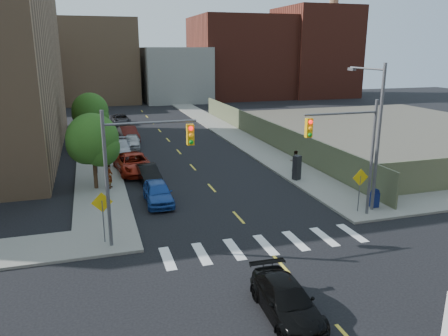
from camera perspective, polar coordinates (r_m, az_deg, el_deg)
ground at (r=19.66m, az=9.77°, el=-14.69°), size 160.00×160.00×0.00m
sidewalk_nw at (r=57.39m, az=-16.66°, el=4.97°), size 3.50×73.00×0.15m
sidewalk_ne at (r=59.51m, az=-1.53°, el=5.96°), size 3.50×73.00×0.15m
fence_north at (r=47.30m, az=5.07°, el=4.90°), size 0.12×44.00×2.50m
gravel_lot at (r=58.50m, az=21.28°, el=4.71°), size 36.00×42.00×0.06m
bg_bldg_west at (r=86.29m, az=-26.98°, el=11.21°), size 14.00×18.00×12.00m
bg_bldg_midwest at (r=87.12m, az=-16.23°, el=13.25°), size 14.00×16.00×15.00m
bg_bldg_center at (r=86.69m, az=-6.59°, el=12.08°), size 12.00×16.00×10.00m
bg_bldg_east at (r=92.11m, az=1.97°, el=14.22°), size 18.00×18.00×16.00m
bg_bldg_fareast at (r=96.72m, az=11.68°, el=14.57°), size 14.00×16.00×18.00m
smokestack at (r=98.77m, az=13.98°, el=17.36°), size 1.80×1.80×28.00m
signal_nw at (r=21.80m, az=-11.26°, el=1.13°), size 4.59×0.30×7.00m
signal_ne at (r=25.83m, az=16.17°, el=3.02°), size 4.59×0.30×7.00m
streetlight_ne at (r=27.68m, az=19.13°, el=5.04°), size 0.25×3.70×9.00m
warn_sign_nw at (r=22.92m, az=-15.60°, el=-5.07°), size 1.06×0.06×2.83m
warn_sign_ne at (r=27.51m, az=17.34°, el=-1.79°), size 1.06×0.06×2.83m
warn_sign_midwest at (r=35.92m, az=-16.37°, el=2.21°), size 1.06×0.06×2.83m
tree_west_near at (r=31.74m, az=-16.77°, el=3.25°), size 3.66×3.64×5.52m
tree_west_far at (r=46.54m, az=-17.07°, el=6.90°), size 3.66×3.64×5.52m
parked_car_blue at (r=28.71m, az=-8.61°, el=-3.20°), size 1.78×4.28×1.45m
parked_car_black at (r=33.41m, az=-9.90°, el=-0.73°), size 1.72×4.05×1.30m
parked_car_red at (r=36.10m, az=-11.72°, el=0.60°), size 3.15×5.87×1.57m
parked_car_silver at (r=42.45m, az=-13.33°, el=2.58°), size 2.38×4.96×1.39m
parked_car_white at (r=45.19m, az=-11.94°, el=3.42°), size 2.02×4.24×1.40m
parked_car_maroon at (r=48.83m, az=-12.37°, el=4.38°), size 2.13×4.92×1.58m
parked_car_grey at (r=60.17m, az=-13.36°, el=6.21°), size 2.51×4.88×1.32m
black_sedan at (r=17.25m, az=8.18°, el=-16.75°), size 1.95×4.50×1.29m
mailbox at (r=28.93m, az=19.07°, el=-3.72°), size 0.50×0.39×1.21m
payphone at (r=33.41m, az=9.50°, el=0.04°), size 0.69×0.64×1.85m
pedestrian_west at (r=32.04m, az=-14.70°, el=-1.04°), size 0.58×0.72×1.72m
pedestrian_east at (r=35.72m, az=9.25°, el=0.93°), size 0.86×0.69×1.70m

